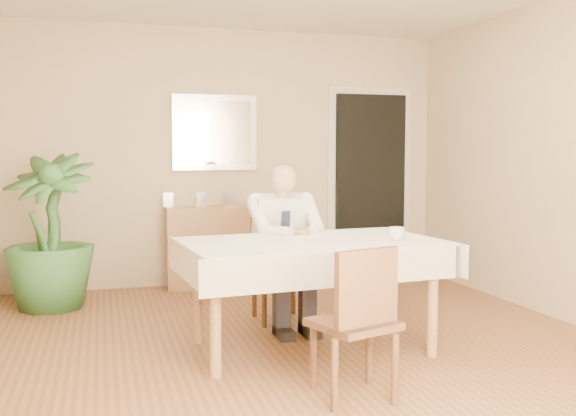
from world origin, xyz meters
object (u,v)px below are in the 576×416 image
object	(u,v)px
dining_table	(311,253)
potted_palm	(50,231)
seated_man	(287,238)
coffee_mug	(396,234)
chair_near	(359,316)
chair_far	(277,262)
sideboard	(219,247)

from	to	relation	value
dining_table	potted_palm	distance (m)	2.50
seated_man	potted_palm	size ratio (longest dim) A/B	0.92
seated_man	coffee_mug	world-z (taller)	seated_man
chair_near	seated_man	size ratio (longest dim) A/B	0.68
chair_far	sideboard	bearing A→B (deg)	95.09
sideboard	seated_man	bearing A→B (deg)	-77.19
dining_table	chair_near	bearing A→B (deg)	-97.80
chair_far	sideboard	size ratio (longest dim) A/B	0.81
dining_table	chair_far	bearing A→B (deg)	85.00
chair_near	coffee_mug	distance (m)	1.04
dining_table	coffee_mug	xyz separation A→B (m)	(0.55, -0.16, 0.13)
potted_palm	chair_far	bearing A→B (deg)	-26.06
chair_far	potted_palm	bearing A→B (deg)	149.50
dining_table	coffee_mug	world-z (taller)	coffee_mug
dining_table	chair_near	xyz separation A→B (m)	(-0.05, -0.96, -0.20)
potted_palm	chair_near	bearing A→B (deg)	-57.23
chair_near	seated_man	bearing A→B (deg)	70.24
coffee_mug	chair_near	bearing A→B (deg)	-127.11
chair_near	coffee_mug	xyz separation A→B (m)	(0.60, 0.79, 0.33)
chair_far	sideboard	distance (m)	1.40
chair_far	sideboard	world-z (taller)	chair_far
chair_far	coffee_mug	xyz separation A→B (m)	(0.55, -1.04, 0.34)
chair_near	potted_palm	distance (m)	3.22
seated_man	coffee_mug	size ratio (longest dim) A/B	11.03
seated_man	sideboard	bearing A→B (deg)	97.95
dining_table	sideboard	xyz separation A→B (m)	(-0.23, 2.25, -0.26)
dining_table	chair_near	distance (m)	0.98
coffee_mug	sideboard	size ratio (longest dim) A/B	0.11
chair_far	dining_table	bearing A→B (deg)	-94.44
dining_table	potted_palm	world-z (taller)	potted_palm
chair_near	seated_man	xyz separation A→B (m)	(0.05, 1.55, 0.22)
dining_table	chair_far	world-z (taller)	chair_far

